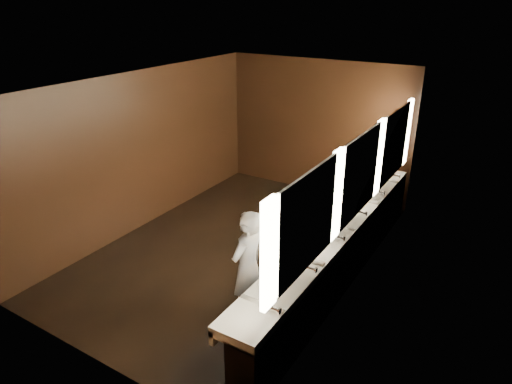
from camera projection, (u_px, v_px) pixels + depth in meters
floor at (238, 249)px, 7.72m from camera, size 6.00×6.00×0.00m
ceiling at (235, 81)px, 6.60m from camera, size 4.00×6.00×0.02m
wall_back at (317, 128)px, 9.50m from camera, size 4.00×0.02×2.80m
wall_front at (79, 258)px, 4.82m from camera, size 4.00×0.02×2.80m
wall_left at (144, 151)px, 8.12m from camera, size 0.02×6.00×2.80m
wall_right at (359, 199)px, 6.20m from camera, size 0.02×6.00×2.80m
sink_counter at (340, 252)px, 6.66m from camera, size 0.55×5.40×1.01m
mirror_band at (360, 175)px, 6.07m from camera, size 0.06×5.03×1.15m
person at (248, 267)px, 5.78m from camera, size 0.43×0.60×1.56m
trash_bin at (286, 304)px, 5.86m from camera, size 0.41×0.41×0.59m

